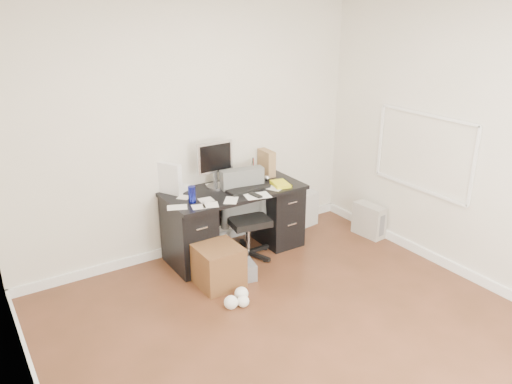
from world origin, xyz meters
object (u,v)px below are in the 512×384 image
office_chair (248,215)px  pc_tower (369,220)px  desk (235,219)px  wicker_basket (219,266)px  lcd_monitor (215,165)px  keyboard (248,189)px

office_chair → pc_tower: bearing=-3.9°
desk → office_chair: (0.08, -0.15, 0.08)m
desk → office_chair: office_chair is taller
desk → wicker_basket: bearing=-133.4°
lcd_monitor → pc_tower: (1.71, -0.64, -0.81)m
lcd_monitor → wicker_basket: size_ratio=1.26×
desk → wicker_basket: desk is taller
lcd_monitor → wicker_basket: bearing=-117.5°
desk → wicker_basket: 0.73m
lcd_monitor → keyboard: size_ratio=1.08×
office_chair → wicker_basket: size_ratio=2.33×
desk → office_chair: bearing=-60.6°
lcd_monitor → pc_tower: bearing=-20.7°
lcd_monitor → desk: bearing=-46.8°
keyboard → pc_tower: keyboard is taller
desk → wicker_basket: (-0.48, -0.51, -0.19)m
lcd_monitor → pc_tower: lcd_monitor is taller
keyboard → pc_tower: 1.61m
lcd_monitor → office_chair: lcd_monitor is taller
office_chair → keyboard: bearing=59.8°
keyboard → office_chair: (-0.03, -0.04, -0.29)m
office_chair → wicker_basket: office_chair is taller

